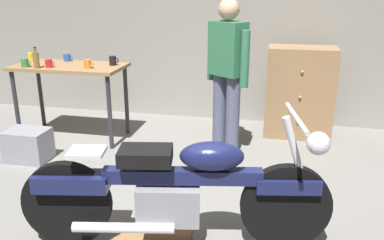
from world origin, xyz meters
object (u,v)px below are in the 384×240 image
mug_black_matte (113,61)px  mug_green_speckled (25,63)px  motorcycle (178,189)px  mug_orange_travel (88,64)px  mug_red_diner (49,63)px  wooden_dresser (299,92)px  mug_blue_enamel (67,58)px  mug_yellow_tall (31,57)px  bottle (36,60)px  person_standing (227,71)px  storage_bin (28,145)px

mug_black_matte → mug_green_speckled: (-0.94, -0.31, -0.00)m
motorcycle → mug_orange_travel: bearing=120.0°
motorcycle → mug_red_diner: size_ratio=19.67×
mug_orange_travel → mug_red_diner: bearing=-176.1°
wooden_dresser → mug_blue_enamel: 2.89m
motorcycle → mug_yellow_tall: size_ratio=18.85×
mug_yellow_tall → mug_black_matte: bearing=1.0°
mug_orange_travel → mug_yellow_tall: mug_yellow_tall is taller
mug_blue_enamel → bottle: size_ratio=0.49×
motorcycle → mug_red_diner: bearing=128.3°
wooden_dresser → mug_red_diner: bearing=-163.8°
mug_black_matte → mug_blue_enamel: bearing=168.3°
mug_blue_enamel → mug_black_matte: 0.67m
wooden_dresser → mug_orange_travel: wooden_dresser is taller
mug_blue_enamel → mug_red_diner: bearing=-90.7°
mug_orange_travel → mug_black_matte: size_ratio=0.98×
mug_black_matte → wooden_dresser: bearing=14.3°
mug_orange_travel → person_standing: bearing=3.3°
mug_black_matte → mug_red_diner: (-0.66, -0.27, -0.01)m
storage_bin → mug_green_speckled: bearing=117.3°
person_standing → mug_orange_travel: 1.57m
storage_bin → bottle: bearing=101.9°
person_standing → storage_bin: (-2.03, -0.69, -0.76)m
mug_red_diner → mug_blue_enamel: bearing=89.3°
mug_green_speckled → mug_blue_enamel: bearing=57.7°
mug_orange_travel → mug_black_matte: mug_black_matte is taller
mug_green_speckled → bottle: bottle is taller
mug_black_matte → mug_green_speckled: mug_black_matte is taller
person_standing → mug_red_diner: person_standing is taller
motorcycle → person_standing: person_standing is taller
motorcycle → wooden_dresser: bearing=59.7°
mug_yellow_tall → bottle: 0.44m
motorcycle → bottle: bearing=131.2°
mug_blue_enamel → bottle: bottle is taller
person_standing → mug_red_diner: 2.03m
mug_blue_enamel → mug_yellow_tall: size_ratio=1.02×
mug_yellow_tall → mug_green_speckled: mug_yellow_tall is taller
motorcycle → mug_blue_enamel: size_ratio=18.46×
wooden_dresser → mug_orange_travel: (-2.37, -0.79, 0.40)m
motorcycle → person_standing: size_ratio=1.30×
bottle → mug_green_speckled: bearing=167.7°
storage_bin → wooden_dresser: bearing=26.3°
mug_green_speckled → bottle: bearing=-12.3°
mug_black_matte → bottle: (-0.77, -0.35, 0.04)m
person_standing → mug_blue_enamel: 2.04m
mug_green_speckled → motorcycle: bearing=-36.7°
person_standing → mug_orange_travel: (-1.56, -0.09, 0.03)m
motorcycle → mug_blue_enamel: bearing=122.1°
storage_bin → mug_green_speckled: (-0.28, 0.53, 0.78)m
mug_red_diner → mug_yellow_tall: mug_yellow_tall is taller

